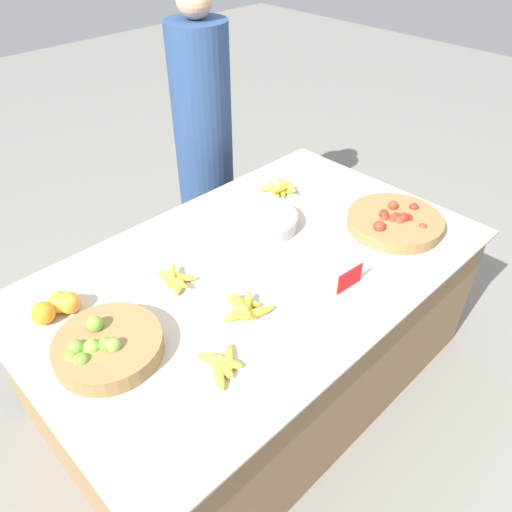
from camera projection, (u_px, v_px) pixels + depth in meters
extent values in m
plane|color=gray|center=(256.00, 374.00, 2.43)|extent=(12.00, 12.00, 0.00)
cube|color=olive|center=(256.00, 326.00, 2.22)|extent=(1.80, 1.11, 0.67)
cube|color=#BCB29E|center=(256.00, 267.00, 2.01)|extent=(1.88, 1.16, 0.01)
cylinder|color=olive|center=(109.00, 347.00, 1.63)|extent=(0.36, 0.36, 0.06)
sphere|color=#6BA333|center=(96.00, 346.00, 1.59)|extent=(0.05, 0.05, 0.05)
sphere|color=#89BC42|center=(137.00, 345.00, 1.63)|extent=(0.05, 0.05, 0.05)
sphere|color=#6BA333|center=(82.00, 360.00, 1.54)|extent=(0.04, 0.04, 0.04)
sphere|color=#89BC42|center=(82.00, 362.00, 1.55)|extent=(0.05, 0.05, 0.05)
sphere|color=#6BA333|center=(106.00, 345.00, 1.59)|extent=(0.05, 0.05, 0.05)
sphere|color=#89BC42|center=(113.00, 345.00, 1.58)|extent=(0.05, 0.05, 0.05)
sphere|color=#6BA333|center=(71.00, 358.00, 1.56)|extent=(0.04, 0.04, 0.04)
sphere|color=#7AB238|center=(95.00, 324.00, 1.64)|extent=(0.05, 0.05, 0.05)
sphere|color=#89BC42|center=(92.00, 348.00, 1.58)|extent=(0.05, 0.05, 0.05)
sphere|color=#7AB238|center=(108.00, 336.00, 1.66)|extent=(0.06, 0.06, 0.06)
sphere|color=#6BA333|center=(76.00, 347.00, 1.58)|extent=(0.05, 0.05, 0.05)
cylinder|color=olive|center=(395.00, 222.00, 2.21)|extent=(0.42, 0.42, 0.05)
sphere|color=red|center=(399.00, 215.00, 2.25)|extent=(0.05, 0.05, 0.05)
sphere|color=red|center=(410.00, 221.00, 2.22)|extent=(0.04, 0.04, 0.04)
sphere|color=red|center=(404.00, 218.00, 2.17)|extent=(0.05, 0.05, 0.05)
sphere|color=red|center=(399.00, 221.00, 2.17)|extent=(0.05, 0.05, 0.05)
sphere|color=red|center=(384.00, 215.00, 2.24)|extent=(0.05, 0.05, 0.05)
sphere|color=red|center=(383.00, 213.00, 2.24)|extent=(0.04, 0.04, 0.04)
sphere|color=red|center=(393.00, 205.00, 2.24)|extent=(0.04, 0.04, 0.04)
sphere|color=red|center=(396.00, 217.00, 2.20)|extent=(0.05, 0.05, 0.05)
sphere|color=red|center=(366.00, 218.00, 2.22)|extent=(0.04, 0.04, 0.04)
sphere|color=red|center=(373.00, 217.00, 2.25)|extent=(0.05, 0.05, 0.05)
sphere|color=red|center=(423.00, 228.00, 2.14)|extent=(0.04, 0.04, 0.04)
sphere|color=red|center=(384.00, 215.00, 2.19)|extent=(0.04, 0.04, 0.04)
sphere|color=red|center=(408.00, 222.00, 2.19)|extent=(0.05, 0.05, 0.05)
sphere|color=red|center=(408.00, 218.00, 2.19)|extent=(0.04, 0.04, 0.04)
sphere|color=red|center=(394.00, 218.00, 2.19)|extent=(0.04, 0.04, 0.04)
sphere|color=red|center=(384.00, 219.00, 2.19)|extent=(0.04, 0.04, 0.04)
sphere|color=red|center=(379.00, 227.00, 2.12)|extent=(0.05, 0.05, 0.05)
sphere|color=red|center=(414.00, 208.00, 2.25)|extent=(0.04, 0.04, 0.04)
sphere|color=red|center=(398.00, 218.00, 2.20)|extent=(0.04, 0.04, 0.04)
sphere|color=red|center=(392.00, 220.00, 2.18)|extent=(0.04, 0.04, 0.04)
sphere|color=orange|center=(59.00, 302.00, 1.78)|extent=(0.08, 0.08, 0.08)
sphere|color=orange|center=(43.00, 313.00, 1.74)|extent=(0.08, 0.08, 0.08)
sphere|color=orange|center=(61.00, 304.00, 1.79)|extent=(0.07, 0.07, 0.07)
sphere|color=orange|center=(69.00, 303.00, 1.78)|extent=(0.08, 0.08, 0.08)
cylinder|color=#B7B7BF|center=(261.00, 220.00, 2.21)|extent=(0.32, 0.32, 0.06)
cube|color=red|center=(350.00, 279.00, 1.88)|extent=(0.13, 0.02, 0.09)
ellipsoid|color=yellow|center=(219.00, 374.00, 1.56)|extent=(0.09, 0.13, 0.03)
ellipsoid|color=yellow|center=(219.00, 361.00, 1.60)|extent=(0.10, 0.16, 0.04)
ellipsoid|color=yellow|center=(229.00, 361.00, 1.60)|extent=(0.12, 0.12, 0.03)
ellipsoid|color=yellow|center=(222.00, 366.00, 1.58)|extent=(0.04, 0.11, 0.03)
ellipsoid|color=yellow|center=(274.00, 189.00, 2.46)|extent=(0.09, 0.14, 0.03)
ellipsoid|color=yellow|center=(276.00, 188.00, 2.46)|extent=(0.14, 0.12, 0.03)
ellipsoid|color=yellow|center=(282.00, 190.00, 2.45)|extent=(0.10, 0.12, 0.03)
ellipsoid|color=yellow|center=(284.00, 191.00, 2.45)|extent=(0.11, 0.10, 0.03)
ellipsoid|color=yellow|center=(286.00, 185.00, 2.45)|extent=(0.06, 0.15, 0.03)
ellipsoid|color=yellow|center=(281.00, 188.00, 2.41)|extent=(0.14, 0.04, 0.03)
ellipsoid|color=yellow|center=(240.00, 304.00, 1.81)|extent=(0.05, 0.12, 0.03)
ellipsoid|color=yellow|center=(243.00, 305.00, 1.81)|extent=(0.05, 0.16, 0.03)
ellipsoid|color=yellow|center=(237.00, 314.00, 1.77)|extent=(0.12, 0.06, 0.03)
ellipsoid|color=yellow|center=(257.00, 313.00, 1.77)|extent=(0.14, 0.07, 0.03)
ellipsoid|color=yellow|center=(245.00, 303.00, 1.82)|extent=(0.09, 0.11, 0.03)
ellipsoid|color=yellow|center=(241.00, 305.00, 1.76)|extent=(0.07, 0.14, 0.03)
ellipsoid|color=yellow|center=(248.00, 302.00, 1.79)|extent=(0.10, 0.09, 0.03)
ellipsoid|color=yellow|center=(173.00, 276.00, 1.93)|extent=(0.09, 0.13, 0.03)
ellipsoid|color=yellow|center=(180.00, 279.00, 1.93)|extent=(0.12, 0.11, 0.03)
ellipsoid|color=yellow|center=(179.00, 285.00, 1.89)|extent=(0.11, 0.10, 0.03)
ellipsoid|color=yellow|center=(174.00, 281.00, 1.88)|extent=(0.05, 0.13, 0.03)
ellipsoid|color=yellow|center=(171.00, 276.00, 1.90)|extent=(0.12, 0.12, 0.03)
cylinder|color=navy|center=(204.00, 150.00, 2.83)|extent=(0.32, 0.32, 1.37)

